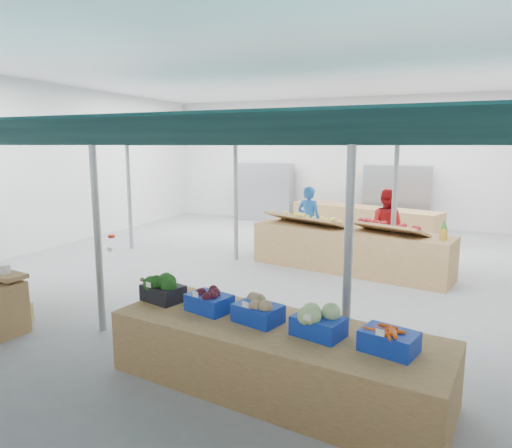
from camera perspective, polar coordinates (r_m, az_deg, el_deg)
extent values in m
plane|color=slate|center=(9.89, 1.53, -5.63)|extent=(13.00, 13.00, 0.00)
plane|color=silver|center=(9.66, 1.65, 19.14)|extent=(13.00, 13.00, 0.00)
plane|color=silver|center=(15.78, 10.27, 7.70)|extent=(12.00, 0.00, 12.00)
plane|color=silver|center=(12.99, -24.09, 6.60)|extent=(0.00, 13.00, 13.00)
cylinder|color=gray|center=(12.04, -15.60, 4.04)|extent=(0.10, 0.10, 3.00)
cylinder|color=gray|center=(6.71, -19.26, -0.43)|extent=(0.10, 0.10, 3.00)
cylinder|color=gray|center=(10.45, -2.55, 3.57)|extent=(0.10, 0.10, 3.00)
cylinder|color=gray|center=(5.10, 11.46, -3.15)|extent=(0.10, 0.10, 3.00)
cylinder|color=gray|center=(9.50, 16.91, 2.54)|extent=(0.10, 0.10, 3.00)
cylinder|color=gray|center=(5.59, -6.30, 12.03)|extent=(10.00, 0.06, 0.06)
cylinder|color=gray|center=(9.77, 6.87, 11.02)|extent=(10.00, 0.06, 0.06)
cube|color=black|center=(5.03, -9.96, 11.41)|extent=(9.50, 1.28, 0.30)
cube|color=black|center=(6.16, -3.30, 11.20)|extent=(9.50, 1.28, 0.30)
cube|color=black|center=(9.15, 5.72, 10.69)|extent=(9.50, 1.28, 0.30)
cube|color=black|center=(10.39, 7.88, 10.53)|extent=(9.50, 1.28, 0.30)
cube|color=#B23F33|center=(16.11, 1.03, 3.97)|extent=(2.00, 0.50, 2.00)
cube|color=#B23F33|center=(15.04, 17.18, 3.12)|extent=(2.00, 0.50, 2.00)
cube|color=brown|center=(5.17, 2.28, -16.23)|extent=(3.80, 1.71, 0.71)
cube|color=brown|center=(9.86, 11.50, -3.19)|extent=(4.30, 1.81, 0.90)
cube|color=brown|center=(14.11, 13.24, 0.47)|extent=(4.62, 2.36, 0.82)
cube|color=#0E2FA2|center=(5.36, 12.10, -16.05)|extent=(0.53, 0.38, 0.61)
imported|color=#1B5BB2|center=(11.11, 6.63, 0.44)|extent=(0.68, 0.51, 1.67)
imported|color=red|center=(10.76, 15.87, -0.18)|extent=(0.92, 0.78, 1.67)
cube|color=black|center=(5.86, -11.54, -8.44)|extent=(0.58, 0.47, 0.20)
cube|color=white|center=(5.68, -13.30, -7.40)|extent=(0.08, 0.03, 0.06)
cube|color=#0E2FA2|center=(5.43, -5.86, -9.77)|extent=(0.58, 0.47, 0.20)
cube|color=white|center=(5.23, -7.59, -8.72)|extent=(0.08, 0.03, 0.06)
cube|color=#0E2FA2|center=(5.08, 0.26, -11.10)|extent=(0.58, 0.47, 0.20)
cube|color=white|center=(4.87, -1.36, -10.06)|extent=(0.08, 0.03, 0.06)
cube|color=#0E2FA2|center=(4.79, 7.82, -12.54)|extent=(0.58, 0.47, 0.20)
cube|color=white|center=(4.55, 6.42, -11.55)|extent=(0.08, 0.03, 0.06)
cube|color=#0E2FA2|center=(4.59, 16.29, -13.90)|extent=(0.58, 0.47, 0.20)
cube|color=white|center=(4.34, 15.26, -12.97)|extent=(0.08, 0.03, 0.06)
sphere|color=brown|center=(5.84, -13.51, -7.15)|extent=(0.09, 0.09, 0.09)
sphere|color=brown|center=(5.84, -14.04, -6.76)|extent=(0.06, 0.06, 0.06)
cylinder|color=red|center=(8.16, -17.61, -1.46)|extent=(0.12, 0.12, 0.05)
cube|color=white|center=(8.16, -17.80, -3.05)|extent=(0.10, 0.01, 0.07)
cube|color=#997247|center=(10.08, 6.16, 0.52)|extent=(2.02, 1.37, 0.26)
cube|color=#997247|center=(9.37, 16.15, -0.51)|extent=(1.65, 1.21, 0.26)
cylinder|color=#8C6019|center=(9.11, 22.39, -1.22)|extent=(0.14, 0.14, 0.22)
cone|color=#26661E|center=(9.07, 22.47, -0.04)|extent=(0.12, 0.12, 0.18)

